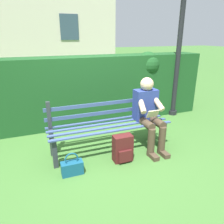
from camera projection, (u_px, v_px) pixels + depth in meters
The scene contains 7 objects.
ground at pixel (110, 150), 3.68m from camera, with size 60.00×60.00×0.00m, color #3D6B2D.
park_bench at pixel (108, 124), 3.59m from camera, with size 2.01×0.53×0.90m.
person_seated at pixel (149, 112), 3.60m from camera, with size 0.44×0.73×1.20m.
hedge_backdrop at pixel (66, 91), 4.52m from camera, with size 6.35×0.68×1.50m.
backpack at pixel (123, 149), 3.31m from camera, with size 0.29×0.24×0.43m.
handbag at pixel (72, 167), 3.01m from camera, with size 0.30×0.14×0.34m.
lamp_post at pixel (181, 26), 4.66m from camera, with size 0.28×0.28×3.36m.
Camera 1 is at (1.14, 3.04, 1.85)m, focal length 34.66 mm.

